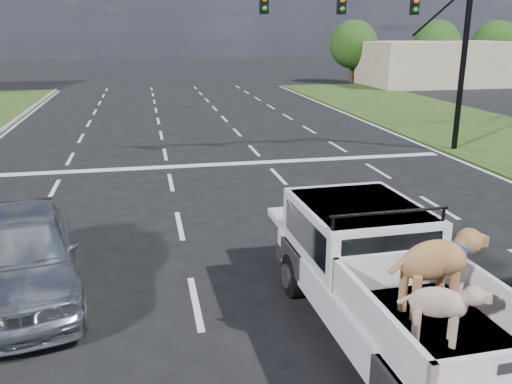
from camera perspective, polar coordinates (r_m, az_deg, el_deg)
ground at (r=10.13m, az=3.69°, el=-10.61°), size 160.00×160.00×0.00m
road_markings at (r=16.09m, az=-2.45°, el=0.02°), size 17.75×60.00×0.01m
traffic_signal at (r=21.43m, az=15.69°, el=16.44°), size 9.11×0.31×7.00m
building_right at (r=49.24m, az=18.57°, el=12.69°), size 12.00×7.00×3.60m
tree_far_d at (r=50.18m, az=10.24°, el=15.05°), size 4.20×4.20×5.40m
tree_far_e at (r=53.64m, az=18.47°, el=14.57°), size 4.20×4.20×5.40m
tree_far_f at (r=56.84m, az=23.89°, el=14.10°), size 4.20×4.20×5.40m
pickup_truck at (r=8.59m, az=13.52°, el=-8.98°), size 2.26×5.67×2.10m
silver_sedan at (r=10.57m, az=-23.47°, el=-6.01°), size 2.71×5.01×1.62m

